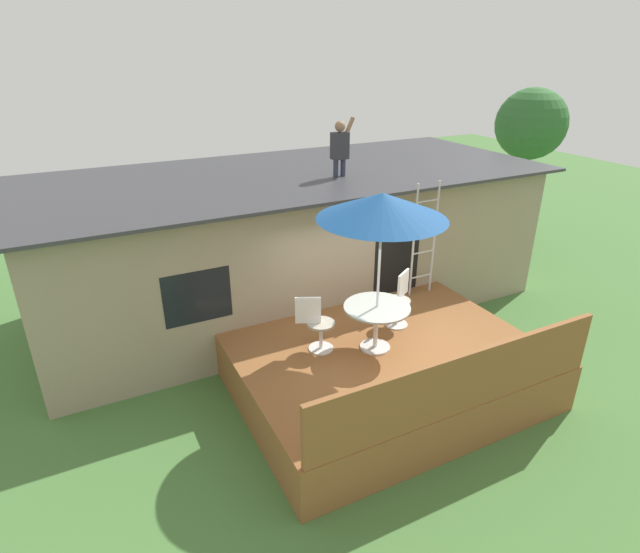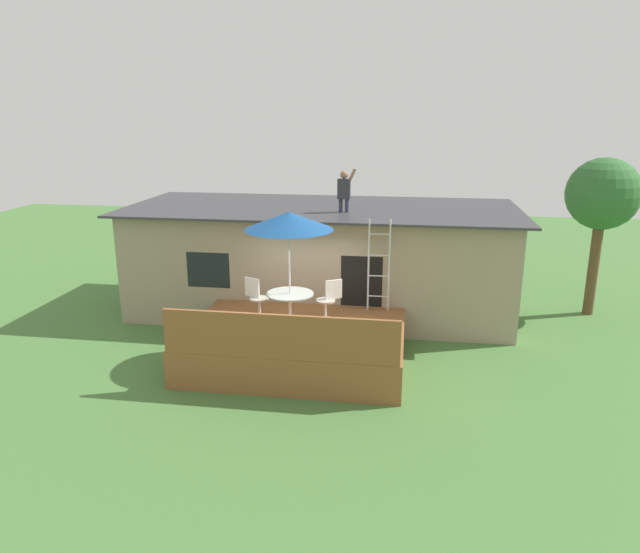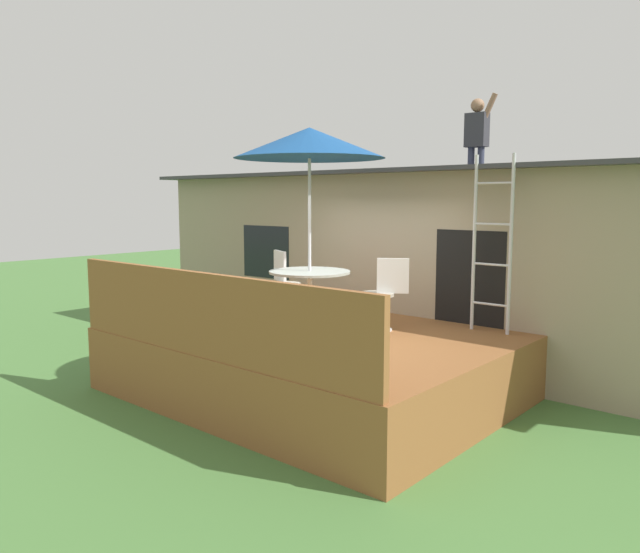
{
  "view_description": "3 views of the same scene",
  "coord_description": "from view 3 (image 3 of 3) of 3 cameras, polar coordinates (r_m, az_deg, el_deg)",
  "views": [
    {
      "loc": [
        -4.09,
        -5.77,
        5.22
      ],
      "look_at": [
        -0.59,
        1.15,
        1.7
      ],
      "focal_mm": 28.59,
      "sensor_mm": 36.0,
      "label": 1
    },
    {
      "loc": [
        2.33,
        -11.87,
        5.38
      ],
      "look_at": [
        0.45,
        0.4,
        1.85
      ],
      "focal_mm": 32.77,
      "sensor_mm": 36.0,
      "label": 2
    },
    {
      "loc": [
        5.01,
        -5.74,
        2.46
      ],
      "look_at": [
        -0.52,
        0.66,
        1.38
      ],
      "focal_mm": 34.34,
      "sensor_mm": 36.0,
      "label": 3
    }
  ],
  "objects": [
    {
      "name": "step_ladder",
      "position": [
        7.85,
        15.74,
        2.9
      ],
      "size": [
        0.52,
        0.04,
        2.2
      ],
      "color": "silver",
      "rests_on": "deck"
    },
    {
      "name": "deck_railing",
      "position": [
        6.5,
        -10.68,
        -3.59
      ],
      "size": [
        4.59,
        0.08,
        0.9
      ],
      "primitive_type": "cube",
      "color": "brown",
      "rests_on": "deck"
    },
    {
      "name": "patio_table",
      "position": [
        7.84,
        -0.97,
        -0.62
      ],
      "size": [
        1.04,
        1.04,
        0.74
      ],
      "color": "silver",
      "rests_on": "deck"
    },
    {
      "name": "ground_plane",
      "position": [
        8.01,
        -0.3,
        -10.63
      ],
      "size": [
        40.0,
        40.0,
        0.0
      ],
      "primitive_type": "plane",
      "color": "#477538"
    },
    {
      "name": "house",
      "position": [
        10.65,
        12.53,
        1.64
      ],
      "size": [
        10.5,
        4.5,
        2.89
      ],
      "color": "gray",
      "rests_on": "ground"
    },
    {
      "name": "deck",
      "position": [
        7.89,
        -0.3,
        -7.87
      ],
      "size": [
        4.69,
        3.66,
        0.8
      ],
      "primitive_type": "cube",
      "color": "brown",
      "rests_on": "ground"
    },
    {
      "name": "person_figure",
      "position": [
        9.67,
        14.47,
        13.18
      ],
      "size": [
        0.47,
        0.2,
        1.11
      ],
      "color": "#33384C",
      "rests_on": "house"
    },
    {
      "name": "patio_umbrella",
      "position": [
        7.79,
        -0.99,
        12.31
      ],
      "size": [
        1.9,
        1.9,
        2.54
      ],
      "color": "silver",
      "rests_on": "deck"
    },
    {
      "name": "patio_chair_left",
      "position": [
        8.72,
        -3.44,
        -0.69
      ],
      "size": [
        0.59,
        0.44,
        0.92
      ],
      "rotation": [
        0.0,
        0.0,
        -0.43
      ],
      "color": "silver",
      "rests_on": "deck"
    },
    {
      "name": "patio_chair_right",
      "position": [
        7.76,
        5.84,
        -1.7
      ],
      "size": [
        0.57,
        0.45,
        0.92
      ],
      "rotation": [
        0.0,
        0.0,
        -2.58
      ],
      "color": "silver",
      "rests_on": "deck"
    }
  ]
}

